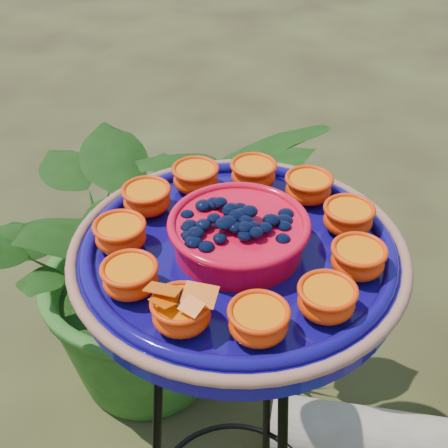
{
  "coord_description": "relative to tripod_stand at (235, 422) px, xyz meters",
  "views": [
    {
      "loc": [
        0.09,
        -0.68,
        1.58
      ],
      "look_at": [
        -0.07,
        0.05,
        1.02
      ],
      "focal_mm": 50.0,
      "sensor_mm": 36.0,
      "label": 1
    }
  ],
  "objects": [
    {
      "name": "tripod_stand",
      "position": [
        0.0,
        0.0,
        0.0
      ],
      "size": [
        0.42,
        0.42,
        0.95
      ],
      "rotation": [
        0.0,
        0.0,
        -0.26
      ],
      "color": "black",
      "rests_on": "ground"
    },
    {
      "name": "feeder_dish",
      "position": [
        -0.0,
        -0.0,
        0.42
      ],
      "size": [
        0.59,
        0.59,
        0.11
      ],
      "rotation": [
        0.0,
        0.0,
        -0.26
      ],
      "color": "#0F0861",
      "rests_on": "tripod_stand"
    },
    {
      "name": "driftwood_log",
      "position": [
        0.29,
        0.37,
        -0.49
      ],
      "size": [
        0.52,
        0.19,
        0.17
      ],
      "primitive_type": "cylinder",
      "rotation": [
        0.0,
        1.57,
        0.04
      ],
      "color": "tan",
      "rests_on": "ground"
    },
    {
      "name": "shrub_back_left",
      "position": [
        -0.37,
        0.57,
        -0.1
      ],
      "size": [
        1.14,
        1.11,
        0.96
      ],
      "primitive_type": "imported",
      "rotation": [
        0.0,
        0.0,
        0.6
      ],
      "color": "#214D14",
      "rests_on": "ground"
    }
  ]
}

